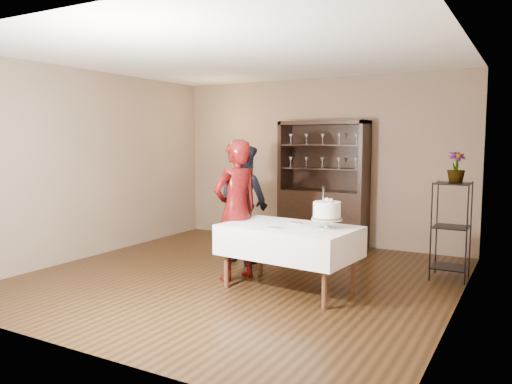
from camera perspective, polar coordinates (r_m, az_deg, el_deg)
floor at (r=6.29m, az=-1.84°, el=-9.73°), size 5.00×5.00×0.00m
ceiling at (r=6.14m, az=-1.93°, el=15.32°), size 5.00×5.00×0.00m
back_wall at (r=8.30m, az=7.09°, el=3.50°), size 5.00×0.02×2.70m
wall_left at (r=7.66m, az=-18.12°, el=3.04°), size 0.02×5.00×2.70m
wall_right at (r=5.23m, az=22.26°, el=1.66°), size 0.02×5.00×2.70m
china_hutch at (r=8.06m, az=7.68°, el=-1.47°), size 1.40×0.48×2.00m
plant_etagere at (r=6.52m, az=21.41°, el=-3.72°), size 0.42×0.42×1.20m
cake_table at (r=5.67m, az=3.80°, el=-5.61°), size 1.57×1.06×0.74m
woman at (r=6.07m, az=-2.29°, el=-2.06°), size 0.63×0.74×1.71m
man at (r=6.97m, az=-1.43°, el=-1.26°), size 0.97×0.86×1.65m
cake at (r=5.48m, az=8.10°, el=-2.24°), size 0.35×0.35×0.46m
plate_near at (r=5.45m, az=2.16°, el=-4.12°), size 0.22×0.22×0.01m
plate_far at (r=5.79m, az=4.58°, el=-3.52°), size 0.21×0.21×0.01m
potted_plant at (r=6.47m, az=21.92°, el=2.64°), size 0.28×0.28×0.38m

